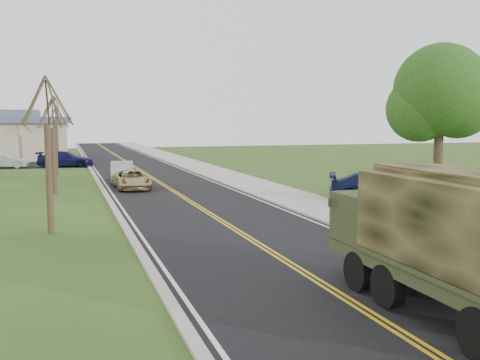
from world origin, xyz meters
name	(u,v)px	position (x,y,z in m)	size (l,w,h in m)	color
ground	(335,293)	(0.00, 0.00, 0.00)	(160.00, 160.00, 0.00)	#2B4416
road	(134,167)	(0.00, 40.00, 0.01)	(8.00, 120.00, 0.01)	black
curb_right	(177,165)	(4.15, 40.00, 0.06)	(0.30, 120.00, 0.12)	#9E998E
sidewalk_right	(194,165)	(5.90, 40.00, 0.05)	(3.20, 120.00, 0.10)	#9E998E
curb_left	(90,168)	(-4.15, 40.00, 0.05)	(0.30, 120.00, 0.10)	#9E998E
leafy_tree	(440,97)	(11.00, 10.01, 5.49)	(4.83, 4.50, 8.10)	#38281C
bare_tree_a	(49,166)	(-7.00, 10.00, 2.63)	(1.93, 2.26, 6.08)	#38281C
bare_tree_b	(54,153)	(-7.00, 22.00, 2.48)	(1.83, 2.14, 5.73)	#38281C
bare_tree_c	(56,141)	(-7.00, 34.00, 2.78)	(2.04, 2.39, 6.42)	#38281C
bare_tree_d	(57,139)	(-7.00, 46.00, 2.55)	(1.88, 2.20, 5.91)	#38281C
military_truck	(447,232)	(1.60, -2.15, 1.88)	(2.37, 6.61, 3.29)	black
suv_champagne	(132,180)	(-2.31, 22.88, 0.62)	(2.05, 4.44, 1.23)	tan
sedan_silver	(122,172)	(-2.51, 26.99, 0.74)	(1.57, 4.51, 1.49)	#B7B8BC
pickup_navy	(378,187)	(9.90, 13.51, 0.76)	(2.14, 5.27, 1.53)	#0F1637
lot_car_silver	(6,161)	(-11.56, 42.34, 0.65)	(1.38, 3.96, 1.31)	#B1B1B6
lot_car_navy	(66,159)	(-6.26, 42.00, 0.76)	(2.12, 5.21, 1.51)	#10113D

